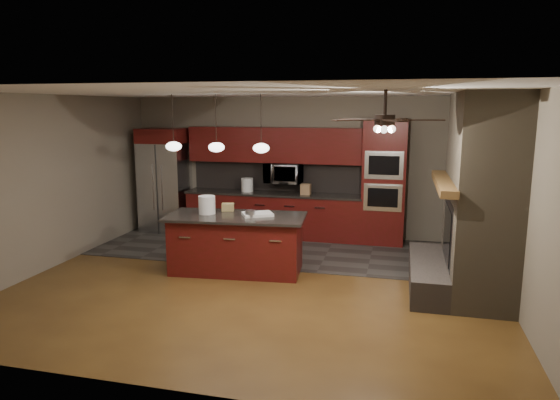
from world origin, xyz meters
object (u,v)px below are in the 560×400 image
(paint_can, at_px, (250,214))
(cardboard_box, at_px, (228,207))
(counter_bucket, at_px, (247,185))
(counter_box, at_px, (306,189))
(oven_tower, at_px, (384,182))
(paint_tray, at_px, (257,214))
(kitchen_island, at_px, (236,243))
(microwave, at_px, (284,173))
(white_bucket, at_px, (207,205))
(refrigerator, at_px, (165,180))

(paint_can, relative_size, cardboard_box, 0.83)
(counter_bucket, bearing_deg, counter_box, -2.34)
(oven_tower, height_order, paint_tray, oven_tower)
(counter_box, bearing_deg, cardboard_box, -112.20)
(kitchen_island, distance_m, counter_bucket, 2.44)
(microwave, height_order, cardboard_box, microwave)
(microwave, relative_size, paint_can, 4.54)
(counter_box, bearing_deg, counter_bucket, -179.03)
(paint_can, distance_m, counter_box, 2.36)
(white_bucket, xyz_separation_m, paint_can, (0.75, -0.09, -0.09))
(oven_tower, height_order, counter_bucket, oven_tower)
(refrigerator, height_order, cardboard_box, refrigerator)
(kitchen_island, height_order, counter_bucket, counter_bucket)
(kitchen_island, height_order, paint_tray, paint_tray)
(refrigerator, relative_size, white_bucket, 7.56)
(refrigerator, bearing_deg, cardboard_box, -42.48)
(paint_can, height_order, counter_box, counter_box)
(white_bucket, relative_size, paint_can, 1.78)
(refrigerator, bearing_deg, kitchen_island, -43.65)
(microwave, distance_m, paint_can, 2.44)
(microwave, xyz_separation_m, white_bucket, (-0.70, -2.34, -0.24))
(white_bucket, height_order, cardboard_box, white_bucket)
(paint_can, distance_m, cardboard_box, 0.63)
(counter_box, bearing_deg, microwave, 171.42)
(counter_box, bearing_deg, refrigerator, -176.09)
(kitchen_island, distance_m, white_bucket, 0.77)
(cardboard_box, bearing_deg, oven_tower, 24.77)
(microwave, relative_size, counter_bucket, 2.66)
(paint_can, relative_size, counter_bucket, 0.59)
(microwave, distance_m, counter_box, 0.57)
(kitchen_island, bearing_deg, white_bucket, 172.49)
(microwave, height_order, refrigerator, refrigerator)
(oven_tower, bearing_deg, cardboard_box, -140.73)
(refrigerator, distance_m, paint_tray, 3.43)
(oven_tower, xyz_separation_m, kitchen_island, (-2.18, -2.30, -0.73))
(microwave, bearing_deg, oven_tower, -1.66)
(refrigerator, relative_size, paint_can, 13.43)
(oven_tower, height_order, microwave, oven_tower)
(microwave, height_order, counter_bucket, microwave)
(white_bucket, xyz_separation_m, counter_bucket, (-0.05, 2.29, -0.03))
(paint_tray, bearing_deg, counter_bucket, 82.34)
(white_bucket, bearing_deg, paint_tray, 3.57)
(microwave, bearing_deg, refrigerator, -177.04)
(counter_bucket, bearing_deg, white_bucket, -88.76)
(counter_bucket, relative_size, counter_box, 1.30)
(refrigerator, relative_size, cardboard_box, 11.11)
(kitchen_island, xyz_separation_m, cardboard_box, (-0.24, 0.31, 0.52))
(oven_tower, bearing_deg, paint_tray, -129.73)
(white_bucket, distance_m, paint_tray, 0.83)
(microwave, distance_m, paint_tray, 2.32)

